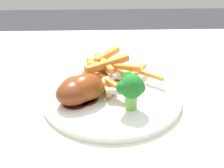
# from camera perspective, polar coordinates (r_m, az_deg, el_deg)

# --- Properties ---
(dining_table) EXTENTS (1.22, 0.71, 0.71)m
(dining_table) POSITION_cam_1_polar(r_m,az_deg,el_deg) (0.65, -0.69, -9.85)
(dining_table) COLOR silver
(dining_table) RESTS_ON ground_plane
(dinner_plate) EXTENTS (0.26, 0.26, 0.01)m
(dinner_plate) POSITION_cam_1_polar(r_m,az_deg,el_deg) (0.57, 0.00, -2.25)
(dinner_plate) COLOR white
(dinner_plate) RESTS_ON dining_table
(broccoli_floret_front) EXTENTS (0.05, 0.05, 0.06)m
(broccoli_floret_front) POSITION_cam_1_polar(r_m,az_deg,el_deg) (0.51, 3.52, -0.66)
(broccoli_floret_front) COLOR #7FBE4E
(broccoli_floret_front) RESTS_ON dinner_plate
(carrot_fries_pile) EXTENTS (0.16, 0.15, 0.05)m
(carrot_fries_pile) POSITION_cam_1_polar(r_m,az_deg,el_deg) (0.60, -0.04, 2.43)
(carrot_fries_pile) COLOR orange
(carrot_fries_pile) RESTS_ON dinner_plate
(chicken_drumstick_near) EXTENTS (0.12, 0.09, 0.04)m
(chicken_drumstick_near) POSITION_cam_1_polar(r_m,az_deg,el_deg) (0.54, -6.44, -1.36)
(chicken_drumstick_near) COLOR #521E0E
(chicken_drumstick_near) RESTS_ON dinner_plate
(chicken_drumstick_far) EXTENTS (0.13, 0.07, 0.04)m
(chicken_drumstick_far) POSITION_cam_1_polar(r_m,az_deg,el_deg) (0.55, -5.00, -0.75)
(chicken_drumstick_far) COLOR #4E230B
(chicken_drumstick_far) RESTS_ON dinner_plate
(chicken_drumstick_extra) EXTENTS (0.12, 0.10, 0.05)m
(chicken_drumstick_extra) POSITION_cam_1_polar(r_m,az_deg,el_deg) (0.55, -4.70, -0.57)
(chicken_drumstick_extra) COLOR #63220C
(chicken_drumstick_extra) RESTS_ON dinner_plate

